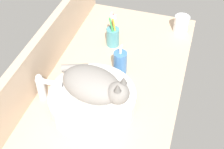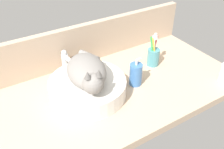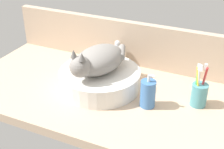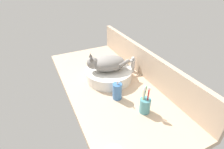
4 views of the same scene
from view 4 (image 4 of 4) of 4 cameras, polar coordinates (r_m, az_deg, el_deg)
ground_plane at (r=131.87cm, az=-0.54°, el=-4.03°), size 136.96×63.50×4.00cm
backsplash_panel at (r=138.22cm, az=10.77°, el=3.60°), size 136.96×3.60×22.03cm
sink_basin at (r=135.21cm, az=-1.06°, el=0.14°), size 35.62×35.62×8.30cm
cat at (r=129.91cm, az=-1.69°, el=3.75°), size 22.37×31.09×14.00cm
faucet at (r=143.38cm, az=6.43°, el=3.41°), size 3.60×11.85×13.60cm
soap_dispenser at (r=114.96cm, az=1.71°, el=-5.44°), size 6.20×6.20×14.70cm
toothbrush_cup at (r=107.18cm, az=10.69°, el=-9.63°), size 6.52×6.52×18.71cm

